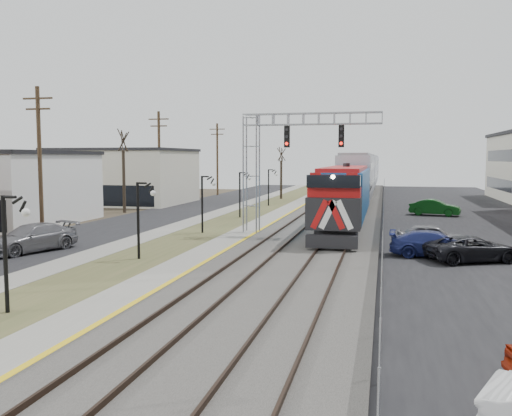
% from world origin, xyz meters
% --- Properties ---
extents(street_west, '(7.00, 120.00, 0.04)m').
position_xyz_m(street_west, '(-11.50, 35.00, 0.02)').
color(street_west, black).
rests_on(street_west, ground).
extents(sidewalk, '(2.00, 120.00, 0.08)m').
position_xyz_m(sidewalk, '(-7.00, 35.00, 0.04)').
color(sidewalk, gray).
rests_on(sidewalk, ground).
extents(grass_median, '(4.00, 120.00, 0.06)m').
position_xyz_m(grass_median, '(-4.00, 35.00, 0.03)').
color(grass_median, '#434B28').
rests_on(grass_median, ground).
extents(platform, '(2.00, 120.00, 0.24)m').
position_xyz_m(platform, '(-1.00, 35.00, 0.12)').
color(platform, gray).
rests_on(platform, ground).
extents(ballast_bed, '(8.00, 120.00, 0.20)m').
position_xyz_m(ballast_bed, '(4.00, 35.00, 0.10)').
color(ballast_bed, '#595651').
rests_on(ballast_bed, ground).
extents(parking_lot, '(16.00, 120.00, 0.04)m').
position_xyz_m(parking_lot, '(16.00, 35.00, 0.02)').
color(parking_lot, black).
rests_on(parking_lot, ground).
extents(platform_edge, '(0.24, 120.00, 0.01)m').
position_xyz_m(platform_edge, '(-0.12, 35.00, 0.24)').
color(platform_edge, gold).
rests_on(platform_edge, platform).
extents(track_near, '(1.58, 120.00, 0.15)m').
position_xyz_m(track_near, '(2.00, 35.00, 0.28)').
color(track_near, '#2D2119').
rests_on(track_near, ballast_bed).
extents(track_far, '(1.58, 120.00, 0.15)m').
position_xyz_m(track_far, '(5.50, 35.00, 0.28)').
color(track_far, '#2D2119').
rests_on(track_far, ballast_bed).
extents(train, '(3.00, 85.85, 5.33)m').
position_xyz_m(train, '(5.50, 66.31, 2.92)').
color(train, '#125199').
rests_on(train, ground).
extents(signal_gantry, '(9.00, 1.07, 8.15)m').
position_xyz_m(signal_gantry, '(1.22, 27.99, 5.59)').
color(signal_gantry, gray).
rests_on(signal_gantry, ground).
extents(lampposts, '(0.14, 62.14, 4.00)m').
position_xyz_m(lampposts, '(-4.00, 18.29, 2.00)').
color(lampposts, black).
rests_on(lampposts, ground).
extents(utility_poles, '(0.28, 80.28, 10.00)m').
position_xyz_m(utility_poles, '(-14.50, 25.00, 5.00)').
color(utility_poles, '#4C3823').
rests_on(utility_poles, ground).
extents(fence, '(0.04, 120.00, 1.60)m').
position_xyz_m(fence, '(8.20, 35.00, 0.80)').
color(fence, gray).
rests_on(fence, ground).
extents(bare_trees, '(12.30, 42.30, 5.95)m').
position_xyz_m(bare_trees, '(-12.66, 38.91, 2.70)').
color(bare_trees, '#382D23').
rests_on(bare_trees, ground).
extents(car_lot_c, '(5.14, 3.86, 1.30)m').
position_xyz_m(car_lot_c, '(12.59, 21.29, 0.65)').
color(car_lot_c, black).
rests_on(car_lot_c, ground).
extents(car_lot_d, '(4.74, 2.06, 1.36)m').
position_xyz_m(car_lot_d, '(10.87, 22.13, 0.68)').
color(car_lot_d, navy).
rests_on(car_lot_d, ground).
extents(car_lot_e, '(4.07, 1.79, 1.36)m').
position_xyz_m(car_lot_e, '(10.96, 25.25, 0.68)').
color(car_lot_e, slate).
rests_on(car_lot_e, ground).
extents(car_lot_f, '(4.62, 2.43, 1.45)m').
position_xyz_m(car_lot_f, '(12.71, 43.74, 0.72)').
color(car_lot_f, '#0C3E11').
rests_on(car_lot_f, ground).
extents(car_street_b, '(3.79, 5.69, 1.53)m').
position_xyz_m(car_street_b, '(-10.79, 18.69, 0.77)').
color(car_street_b, slate).
rests_on(car_street_b, ground).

